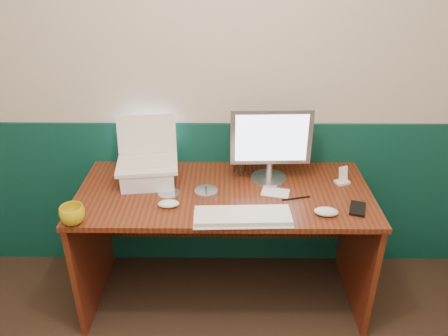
{
  "coord_description": "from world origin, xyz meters",
  "views": [
    {
      "loc": [
        0.11,
        -0.67,
        1.97
      ],
      "look_at": [
        0.1,
        1.23,
        0.97
      ],
      "focal_mm": 35.0,
      "sensor_mm": 36.0,
      "label": 1
    }
  ],
  "objects_px": {
    "laptop": "(145,144)",
    "monitor": "(270,145)",
    "desk": "(224,246)",
    "camcorder": "(240,156)",
    "keyboard": "(243,217)",
    "mug": "(72,215)"
  },
  "relations": [
    {
      "from": "laptop",
      "to": "keyboard",
      "type": "relative_size",
      "value": 0.7
    },
    {
      "from": "monitor",
      "to": "camcorder",
      "type": "height_order",
      "value": "monitor"
    },
    {
      "from": "keyboard",
      "to": "camcorder",
      "type": "relative_size",
      "value": 2.16
    },
    {
      "from": "monitor",
      "to": "keyboard",
      "type": "bearing_deg",
      "value": -113.72
    },
    {
      "from": "laptop",
      "to": "monitor",
      "type": "xyz_separation_m",
      "value": [
        0.68,
        0.03,
        -0.02
      ]
    },
    {
      "from": "monitor",
      "to": "camcorder",
      "type": "relative_size",
      "value": 2.02
    },
    {
      "from": "laptop",
      "to": "camcorder",
      "type": "bearing_deg",
      "value": 5.06
    },
    {
      "from": "keyboard",
      "to": "camcorder",
      "type": "xyz_separation_m",
      "value": [
        -0.0,
        0.48,
        0.1
      ]
    },
    {
      "from": "camcorder",
      "to": "mug",
      "type": "bearing_deg",
      "value": -148.19
    },
    {
      "from": "laptop",
      "to": "mug",
      "type": "relative_size",
      "value": 2.78
    },
    {
      "from": "laptop",
      "to": "monitor",
      "type": "distance_m",
      "value": 0.68
    },
    {
      "from": "desk",
      "to": "mug",
      "type": "height_order",
      "value": "mug"
    },
    {
      "from": "laptop",
      "to": "monitor",
      "type": "height_order",
      "value": "monitor"
    },
    {
      "from": "monitor",
      "to": "laptop",
      "type": "bearing_deg",
      "value": -179.12
    },
    {
      "from": "desk",
      "to": "monitor",
      "type": "bearing_deg",
      "value": 26.71
    },
    {
      "from": "monitor",
      "to": "camcorder",
      "type": "bearing_deg",
      "value": 152.51
    },
    {
      "from": "desk",
      "to": "monitor",
      "type": "xyz_separation_m",
      "value": [
        0.25,
        0.13,
        0.59
      ]
    },
    {
      "from": "camcorder",
      "to": "keyboard",
      "type": "bearing_deg",
      "value": -90.22
    },
    {
      "from": "keyboard",
      "to": "mug",
      "type": "relative_size",
      "value": 3.94
    },
    {
      "from": "desk",
      "to": "camcorder",
      "type": "xyz_separation_m",
      "value": [
        0.09,
        0.2,
        0.48
      ]
    },
    {
      "from": "desk",
      "to": "camcorder",
      "type": "relative_size",
      "value": 7.33
    },
    {
      "from": "laptop",
      "to": "mug",
      "type": "distance_m",
      "value": 0.54
    }
  ]
}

